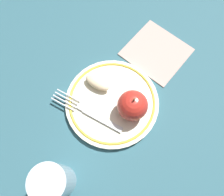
# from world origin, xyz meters

# --- Properties ---
(ground_plane) EXTENTS (2.00, 2.00, 0.00)m
(ground_plane) POSITION_xyz_m (0.00, 0.00, 0.00)
(ground_plane) COLOR #2D5A67
(plate) EXTENTS (0.21, 0.21, 0.02)m
(plate) POSITION_xyz_m (0.02, -0.00, 0.01)
(plate) COLOR silver
(plate) RESTS_ON ground_plane
(apple_red_whole) EXTENTS (0.06, 0.06, 0.07)m
(apple_red_whole) POSITION_xyz_m (0.04, -0.04, 0.05)
(apple_red_whole) COLOR red
(apple_red_whole) RESTS_ON plate
(apple_slice_front) EXTENTS (0.05, 0.07, 0.02)m
(apple_slice_front) POSITION_xyz_m (0.01, 0.05, 0.03)
(apple_slice_front) COLOR beige
(apple_slice_front) RESTS_ON plate
(fork) EXTENTS (0.11, 0.16, 0.00)m
(fork) POSITION_xyz_m (-0.04, 0.00, 0.02)
(fork) COLOR silver
(fork) RESTS_ON plate
(drinking_glass) EXTENTS (0.06, 0.06, 0.11)m
(drinking_glass) POSITION_xyz_m (-0.16, -0.09, 0.05)
(drinking_glass) COLOR silver
(drinking_glass) RESTS_ON ground_plane
(napkin_folded) EXTENTS (0.18, 0.18, 0.01)m
(napkin_folded) POSITION_xyz_m (0.18, 0.06, 0.00)
(napkin_folded) COLOR #BD9C92
(napkin_folded) RESTS_ON ground_plane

